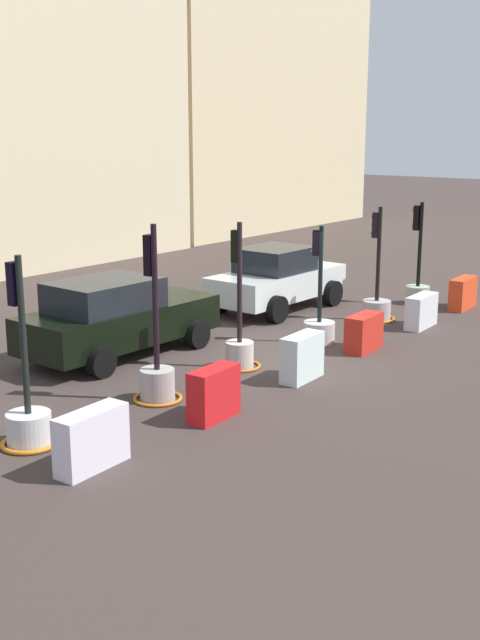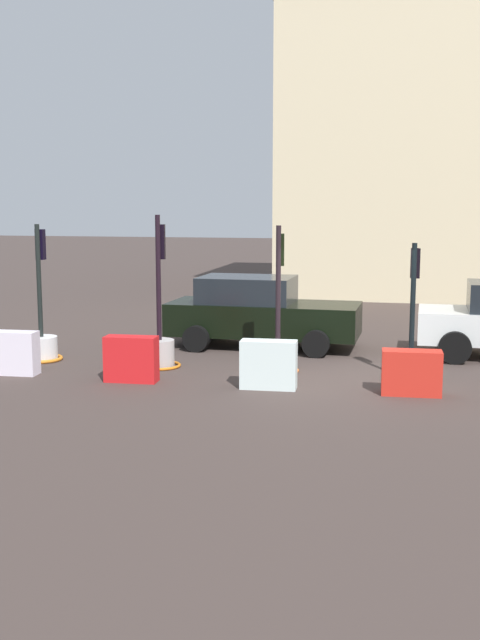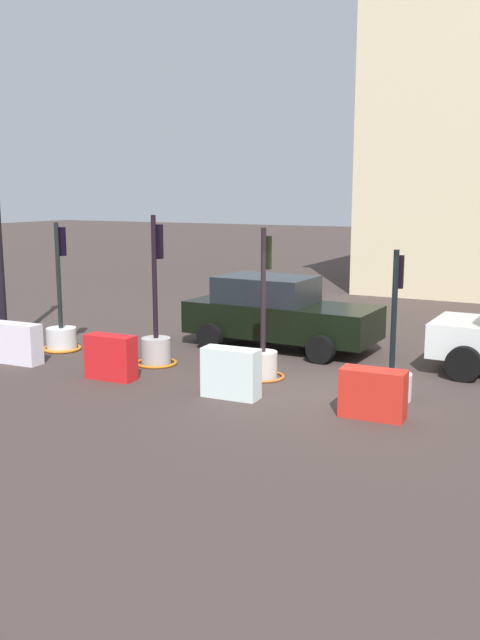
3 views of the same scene
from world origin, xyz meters
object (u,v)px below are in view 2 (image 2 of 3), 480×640
object	(u,v)px
construction_barrier_1	(131,359)
construction_barrier_3	(411,373)
construction_barrier_0	(9,353)
traffic_light_0	(41,339)
traffic_light_1	(160,341)
construction_barrier_2	(269,365)
traffic_light_2	(278,347)
car_black_sedan	(260,312)
traffic_light_3	(411,357)

from	to	relation	value
construction_barrier_1	construction_barrier_3	world-z (taller)	construction_barrier_1
construction_barrier_0	construction_barrier_3	world-z (taller)	construction_barrier_0
traffic_light_0	construction_barrier_3	xyz separation A→B (m)	(7.82, -1.39, -0.07)
traffic_light_1	construction_barrier_2	xyz separation A→B (m)	(2.55, -1.39, -0.10)
traffic_light_1	construction_barrier_1	xyz separation A→B (m)	(-0.10, -1.40, -0.11)
construction_barrier_2	construction_barrier_0	bearing A→B (deg)	179.19
construction_barrier_1	construction_barrier_0	bearing A→B (deg)	178.12
traffic_light_0	traffic_light_2	xyz separation A→B (m)	(5.18, -0.02, 0.04)
construction_barrier_1	construction_barrier_3	bearing A→B (deg)	1.13
traffic_light_0	car_black_sedan	size ratio (longest dim) A/B	0.65
car_black_sedan	construction_barrier_2	bearing A→B (deg)	-76.70
traffic_light_3	construction_barrier_3	bearing A→B (deg)	-89.38
traffic_light_0	construction_barrier_2	distance (m)	5.47
traffic_light_2	construction_barrier_0	bearing A→B (deg)	-164.98
construction_barrier_0	traffic_light_1	bearing A→B (deg)	25.92
traffic_light_1	construction_barrier_2	size ratio (longest dim) A/B	3.01
traffic_light_3	construction_barrier_1	bearing A→B (deg)	-166.53
traffic_light_0	construction_barrier_1	xyz separation A→B (m)	(2.61, -1.49, -0.03)
car_black_sedan	construction_barrier_0	bearing A→B (deg)	-137.06
traffic_light_0	car_black_sedan	xyz separation A→B (m)	(4.30, 2.58, 0.36)
traffic_light_0	traffic_light_3	xyz separation A→B (m)	(7.80, -0.25, -0.01)
traffic_light_2	car_black_sedan	size ratio (longest dim) A/B	0.65
construction_barrier_1	car_black_sedan	xyz separation A→B (m)	(1.69, 4.08, 0.39)
traffic_light_0	traffic_light_3	distance (m)	7.81
construction_barrier_2	car_black_sedan	distance (m)	4.19
construction_barrier_3	construction_barrier_1	bearing A→B (deg)	-178.87
traffic_light_2	traffic_light_3	world-z (taller)	traffic_light_2
traffic_light_1	traffic_light_3	world-z (taller)	traffic_light_1
traffic_light_1	construction_barrier_2	bearing A→B (deg)	-28.52
traffic_light_1	construction_barrier_0	bearing A→B (deg)	-154.08
construction_barrier_3	traffic_light_0	bearing A→B (deg)	169.91
car_black_sedan	traffic_light_0	bearing A→B (deg)	-149.01
traffic_light_2	car_black_sedan	distance (m)	2.77
traffic_light_3	construction_barrier_0	size ratio (longest dim) A/B	2.25
traffic_light_0	construction_barrier_1	distance (m)	3.01
traffic_light_0	construction_barrier_2	bearing A→B (deg)	-15.73
traffic_light_2	construction_barrier_2	size ratio (longest dim) A/B	2.82
traffic_light_0	car_black_sedan	world-z (taller)	traffic_light_0
traffic_light_2	construction_barrier_1	distance (m)	2.97
traffic_light_0	traffic_light_2	world-z (taller)	traffic_light_2
traffic_light_1	construction_barrier_3	bearing A→B (deg)	-14.22
traffic_light_1	construction_barrier_1	size ratio (longest dim) A/B	3.09
construction_barrier_0	construction_barrier_3	bearing A→B (deg)	0.13
construction_barrier_3	car_black_sedan	size ratio (longest dim) A/B	0.24
traffic_light_2	construction_barrier_1	size ratio (longest dim) A/B	2.89
traffic_light_2	traffic_light_0	bearing A→B (deg)	179.77
car_black_sedan	construction_barrier_1	bearing A→B (deg)	-112.53
construction_barrier_0	construction_barrier_1	bearing A→B (deg)	-1.88
construction_barrier_1	construction_barrier_2	distance (m)	2.65
traffic_light_3	traffic_light_2	bearing A→B (deg)	175.01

